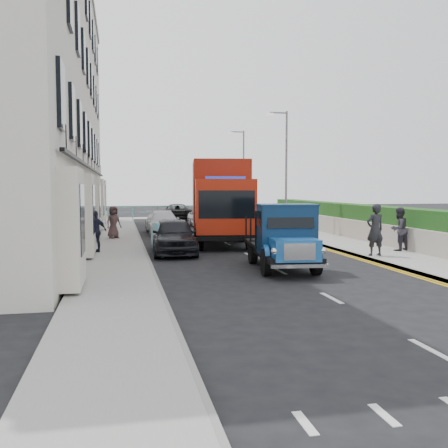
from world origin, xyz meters
TOP-DOWN VIEW (x-y plane):
  - ground at (0.00, 0.00)m, footprint 120.00×120.00m
  - pavement_west at (-5.20, 9.00)m, footprint 2.40×38.00m
  - pavement_east at (5.30, 9.00)m, footprint 2.60×38.00m
  - promenade at (0.00, 29.00)m, footprint 30.00×2.50m
  - sea_plane at (0.00, 60.00)m, footprint 120.00×120.00m
  - terrace_west at (-9.47, 13.00)m, footprint 6.31×30.20m
  - garden_east at (7.21, 9.00)m, footprint 1.45×28.00m
  - seafront_railing at (0.00, 28.20)m, footprint 13.00×0.08m
  - lamp_mid at (4.18, 14.00)m, footprint 1.23×0.18m
  - lamp_far at (4.18, 24.00)m, footprint 1.23×0.18m
  - bedford_lorry at (0.15, 1.93)m, footprint 2.20×4.68m
  - red_lorry at (-0.20, 10.76)m, footprint 3.58×7.92m
  - parked_car_front at (-2.89, 7.00)m, footprint 1.96×4.41m
  - parked_car_mid at (-2.96, 7.06)m, footprint 1.53×3.84m
  - parked_car_rear at (-2.60, 15.92)m, footprint 1.97×4.57m
  - seafront_car_left at (-0.50, 26.97)m, footprint 2.49×5.00m
  - seafront_car_right at (0.50, 20.00)m, footprint 1.99×3.95m
  - pedestrian_east_near at (4.40, 3.96)m, footprint 0.77×0.55m
  - pedestrian_east_far at (6.10, 5.12)m, footprint 1.04×0.93m
  - pedestrian_west_near at (-6.00, 7.08)m, footprint 1.04×0.91m
  - pedestrian_west_far at (-5.37, 12.65)m, footprint 0.95×0.86m

SIDE VIEW (x-z plane):
  - ground at x=0.00m, z-range 0.00..0.00m
  - sea_plane at x=0.00m, z-range 0.00..0.00m
  - pavement_west at x=-5.20m, z-range 0.00..0.12m
  - pavement_east at x=5.30m, z-range 0.00..0.12m
  - promenade at x=0.00m, z-range 0.00..0.12m
  - seafront_railing at x=0.00m, z-range 0.03..1.14m
  - parked_car_mid at x=-2.96m, z-range 0.00..1.24m
  - seafront_car_right at x=0.50m, z-range 0.00..1.29m
  - parked_car_rear at x=-2.60m, z-range 0.00..1.31m
  - seafront_car_left at x=-0.50m, z-range 0.00..1.36m
  - parked_car_front at x=-2.89m, z-range 0.00..1.47m
  - garden_east at x=7.21m, z-range 0.02..1.77m
  - pedestrian_west_far at x=-5.37m, z-range 0.12..1.75m
  - pedestrian_west_near at x=-6.00m, z-range 0.12..1.80m
  - bedford_lorry at x=0.15m, z-range -0.08..2.06m
  - pedestrian_east_far at x=6.10m, z-range 0.12..1.89m
  - pedestrian_east_near at x=4.40m, z-range 0.12..2.09m
  - red_lorry at x=-0.20m, z-range 0.13..4.13m
  - lamp_mid at x=4.18m, z-range 0.50..7.50m
  - lamp_far at x=4.18m, z-range 0.50..7.50m
  - terrace_west at x=-9.47m, z-range 0.04..14.29m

